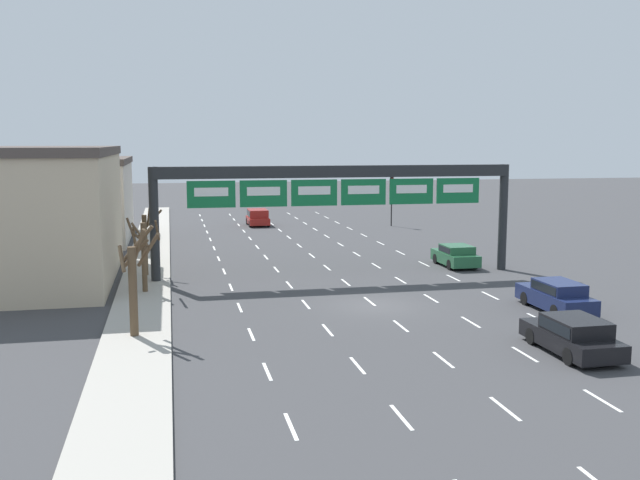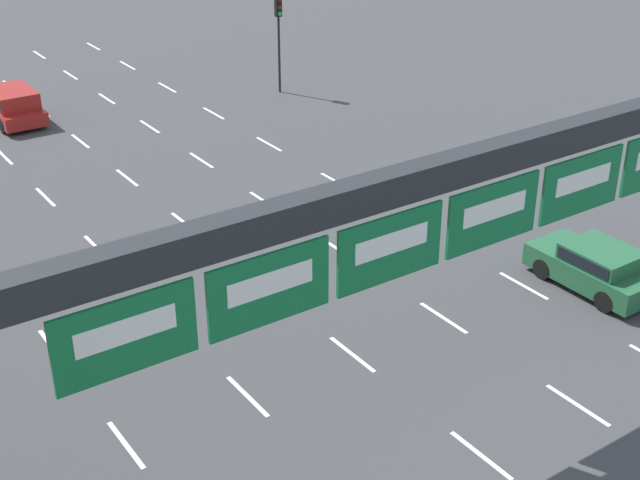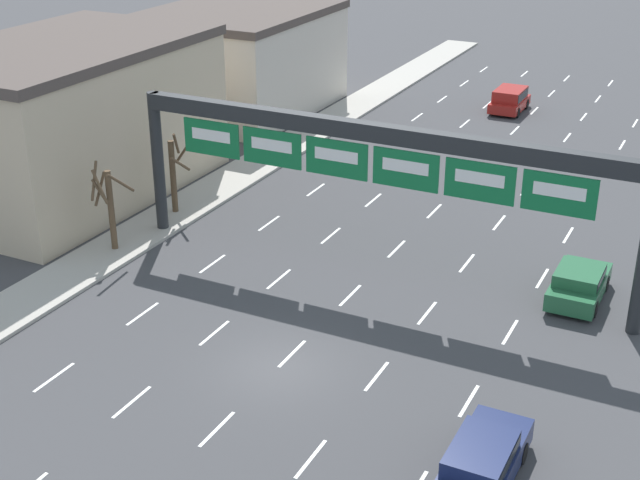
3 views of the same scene
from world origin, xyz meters
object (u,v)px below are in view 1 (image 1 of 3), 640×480
Objects in this scene: tree_bare_closest at (135,278)px; tree_bare_second at (143,250)px; car_navy at (557,295)px; car_black at (573,334)px; traffic_light_near_gantry at (392,191)px; tree_bare_third at (146,241)px; car_green at (456,255)px; sign_gantry at (338,187)px; suv_red at (258,217)px.

tree_bare_closest reaches higher than tree_bare_second.
tree_bare_second is (-19.40, 7.97, 1.57)m from car_navy.
traffic_light_near_gantry is at bearing 81.89° from car_black.
car_navy is at bearing -33.70° from tree_bare_third.
tree_bare_closest reaches higher than car_black.
car_green is at bearing -0.98° from tree_bare_third.
tree_bare_third is at bearing 89.75° from tree_bare_closest.
sign_gantry is at bearing -114.63° from traffic_light_near_gantry.
suv_red is 0.99× the size of tree_bare_second.
tree_bare_third is at bearing -135.33° from traffic_light_near_gantry.
sign_gantry is 4.65× the size of traffic_light_near_gantry.
car_black is (-3.18, -19.02, 0.01)m from car_green.
suv_red is 39.89m from tree_bare_closest.
tree_bare_second is at bearing -90.03° from tree_bare_third.
tree_bare_third is at bearing 169.81° from sign_gantry.
car_black is (6.65, -44.36, -0.11)m from suv_red.
tree_bare_closest is at bearing -122.05° from traffic_light_near_gantry.
tree_bare_closest is at bearing -145.82° from car_green.
car_black is at bearing -41.32° from tree_bare_second.
tree_bare_closest is (-22.30, -35.63, -0.84)m from traffic_light_near_gantry.
car_green is 22.64m from traffic_light_near_gantry.
tree_bare_third is (-22.25, -21.99, -1.15)m from traffic_light_near_gantry.
suv_red is 44.85m from car_black.
car_green is at bearing 80.51° from car_black.
traffic_light_near_gantry is 42.04m from tree_bare_closest.
car_navy is at bearing -94.66° from traffic_light_near_gantry.
car_navy is 35.14m from traffic_light_near_gantry.
traffic_light_near_gantry is (2.71, 22.32, 2.61)m from car_green.
suv_red is 0.83× the size of traffic_light_near_gantry.
tree_bare_closest reaches higher than car_navy.
sign_gantry is 5.62× the size of suv_red.
sign_gantry is 4.62× the size of car_navy.
car_black is at bearing -99.49° from car_green.
tree_bare_third reaches higher than suv_red.
car_black is (5.12, -17.33, -4.59)m from sign_gantry.
tree_bare_second reaches higher than car_navy.
car_navy is 23.36m from tree_bare_third.
sign_gantry is 14.38m from car_navy.
car_green is 0.99× the size of tree_bare_third.
suv_red is 0.97× the size of car_green.
sign_gantry is 5.40× the size of tree_bare_third.
traffic_light_near_gantry reaches higher than suv_red.
car_black is at bearing -98.11° from traffic_light_near_gantry.
car_green is 19.59m from tree_bare_third.
sign_gantry is at bearing -168.50° from car_green.
traffic_light_near_gantry is 1.05× the size of tree_bare_closest.
car_navy is 21.03m from tree_bare_second.
car_green is (0.14, 12.61, -0.03)m from car_navy.
suv_red is at bearing 68.78° from tree_bare_third.
sign_gantry is 16.45m from tree_bare_closest.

